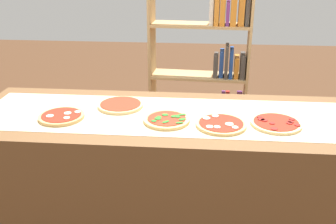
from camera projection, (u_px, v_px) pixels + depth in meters
counter at (168, 187)px, 2.28m from camera, size 2.19×0.75×0.93m
parchment_paper at (168, 115)px, 2.10m from camera, size 2.07×0.54×0.00m
pizza_mozzarella_0 at (62, 116)px, 2.06m from camera, size 0.24×0.24×0.03m
pizza_plain_1 at (121, 105)px, 2.21m from camera, size 0.26×0.26×0.02m
pizza_spinach_2 at (167, 120)px, 2.02m from camera, size 0.24×0.24×0.02m
pizza_mozzarella_3 at (221, 124)px, 1.97m from camera, size 0.26×0.26×0.02m
pizza_pepperoni_4 at (276, 123)px, 1.98m from camera, size 0.26×0.26×0.02m
bookshelf at (212, 81)px, 3.12m from camera, size 0.80×0.30×1.66m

